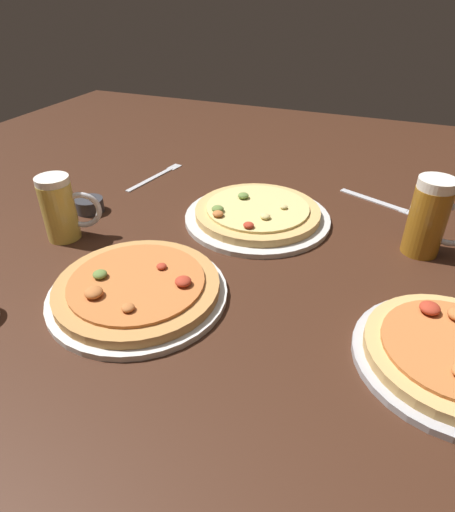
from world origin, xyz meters
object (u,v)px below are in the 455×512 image
Objects in this scene: pizza_plate_side at (138,289)px; knife_right at (381,203)px; pizza_plate_near at (453,354)px; beer_mug_dark at (431,218)px; ramekin_butter at (90,205)px; fork_left at (156,176)px; beer_mug_pale at (61,209)px; pizza_plate_far at (257,214)px.

pizza_plate_side is 1.47× the size of knife_right.
beer_mug_dark is at bearing 98.77° from pizza_plate_near.
ramekin_butter is 0.73m from knife_right.
pizza_plate_side is at bearing -63.27° from fork_left.
pizza_plate_side is 0.55m from fork_left.
beer_mug_pale reaches higher than ramekin_butter.
pizza_plate_far is 0.38m from fork_left.
beer_mug_pale is at bearing -147.38° from pizza_plate_far.
pizza_plate_far is 2.40× the size of beer_mug_pale.
fork_left is at bearing 80.85° from ramekin_butter.
beer_mug_pale is (-0.26, 0.12, 0.05)m from pizza_plate_side.
ramekin_butter is at bearing -164.23° from pizza_plate_far.
beer_mug_dark is at bearing 8.08° from ramekin_butter.
pizza_plate_near is at bearing -30.71° from fork_left.
knife_right is at bearing 34.64° from beer_mug_pale.
pizza_plate_near is 0.78m from beer_mug_pale.
fork_left is at bearing 88.39° from beer_mug_pale.
pizza_plate_far reaches higher than fork_left.
fork_left is at bearing 158.64° from pizza_plate_far.
beer_mug_pale is 0.14m from ramekin_butter.
pizza_plate_near is 1.25× the size of fork_left.
ramekin_butter reaches higher than knife_right.
fork_left is (0.01, 0.37, -0.07)m from beer_mug_pale.
beer_mug_dark is (-0.05, 0.31, 0.06)m from pizza_plate_near.
pizza_plate_near is 0.84× the size of pizza_plate_far.
pizza_plate_near is 1.31× the size of knife_right.
pizza_plate_near is at bearing 4.21° from pizza_plate_side.
pizza_plate_far is (-0.41, 0.32, -0.00)m from pizza_plate_near.
pizza_plate_near reaches higher than pizza_plate_far.
pizza_plate_far is 1.06× the size of pizza_plate_side.
knife_right is (0.62, 0.06, 0.00)m from fork_left.
beer_mug_dark reaches higher than fork_left.
beer_mug_pale is at bearing 154.73° from pizza_plate_side.
beer_mug_pale reaches higher than fork_left.
pizza_plate_near is at bearing -37.52° from pizza_plate_far.
beer_mug_dark is 0.75× the size of knife_right.
beer_mug_dark reaches higher than beer_mug_pale.
pizza_plate_near is 0.32m from beer_mug_dark.
pizza_plate_near is 0.52m from pizza_plate_far.
pizza_plate_near is 2.02× the size of beer_mug_pale.
pizza_plate_side is 2.25× the size of beer_mug_pale.
ramekin_butter is at bearing 165.68° from pizza_plate_near.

